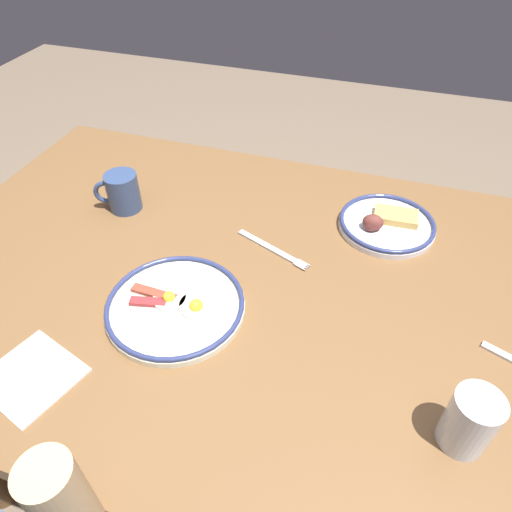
# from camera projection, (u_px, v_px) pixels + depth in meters

# --- Properties ---
(ground_plane) EXTENTS (6.00, 6.00, 0.00)m
(ground_plane) POSITION_uv_depth(u_px,v_px,m) (243.00, 440.00, 1.49)
(ground_plane) COLOR #746350
(dining_table) EXTENTS (1.45, 0.99, 0.74)m
(dining_table) POSITION_uv_depth(u_px,v_px,m) (238.00, 306.00, 1.06)
(dining_table) COLOR brown
(dining_table) RESTS_ON ground_plane
(plate_near_main) EXTENTS (0.23, 0.23, 0.05)m
(plate_near_main) POSITION_uv_depth(u_px,v_px,m) (386.00, 223.00, 1.10)
(plate_near_main) COLOR white
(plate_near_main) RESTS_ON dining_table
(plate_center_pancakes) EXTENTS (0.28, 0.28, 0.04)m
(plate_center_pancakes) POSITION_uv_depth(u_px,v_px,m) (176.00, 306.00, 0.92)
(plate_center_pancakes) COLOR silver
(plate_center_pancakes) RESTS_ON dining_table
(coffee_mug) EXTENTS (0.11, 0.08, 0.10)m
(coffee_mug) POSITION_uv_depth(u_px,v_px,m) (122.00, 192.00, 1.14)
(coffee_mug) COLOR #334772
(coffee_mug) RESTS_ON dining_table
(drinking_glass) EXTENTS (0.07, 0.07, 0.11)m
(drinking_glass) POSITION_uv_depth(u_px,v_px,m) (469.00, 423.00, 0.69)
(drinking_glass) COLOR silver
(drinking_glass) RESTS_ON dining_table
(paper_napkin) EXTENTS (0.18, 0.18, 0.00)m
(paper_napkin) POSITION_uv_depth(u_px,v_px,m) (32.00, 376.00, 0.81)
(paper_napkin) COLOR white
(paper_napkin) RESTS_ON dining_table
(fork_near) EXTENTS (0.19, 0.09, 0.01)m
(fork_near) POSITION_uv_depth(u_px,v_px,m) (273.00, 249.00, 1.05)
(fork_near) COLOR silver
(fork_near) RESTS_ON dining_table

